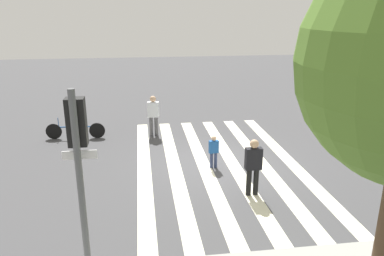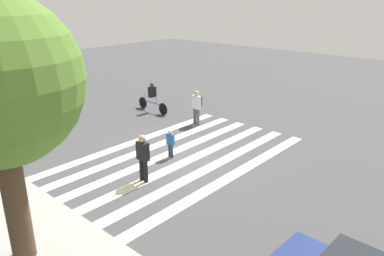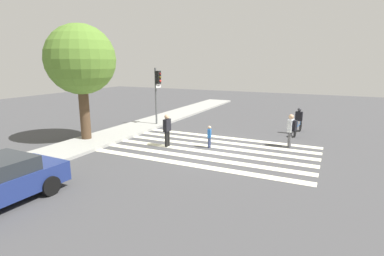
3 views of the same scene
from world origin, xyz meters
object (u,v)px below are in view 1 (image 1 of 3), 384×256
pedestrian_adult_blue_shirt (153,112)px  pedestrian_child_with_backpack (214,150)px  traffic_light (79,154)px  cyclist_mid_street (74,118)px  pedestrian_adult_tall_backpack (253,164)px

pedestrian_adult_blue_shirt → pedestrian_child_with_backpack: bearing=125.7°
pedestrian_child_with_backpack → pedestrian_adult_blue_shirt: size_ratio=0.67×
traffic_light → cyclist_mid_street: (1.61, -8.83, -1.86)m
pedestrian_adult_tall_backpack → cyclist_mid_street: 8.11m
pedestrian_child_with_backpack → cyclist_mid_street: cyclist_mid_street is taller
pedestrian_adult_blue_shirt → cyclist_mid_street: bearing=9.0°
pedestrian_adult_blue_shirt → cyclist_mid_street: 3.19m
pedestrian_child_with_backpack → traffic_light: bearing=45.3°
pedestrian_adult_tall_backpack → cyclist_mid_street: bearing=-44.8°
traffic_light → pedestrian_child_with_backpack: 6.51m
pedestrian_adult_tall_backpack → pedestrian_adult_blue_shirt: (2.57, -5.71, 0.05)m
pedestrian_adult_tall_backpack → pedestrian_adult_blue_shirt: bearing=-65.7°
traffic_light → pedestrian_child_with_backpack: size_ratio=3.43×
traffic_light → pedestrian_adult_tall_backpack: traffic_light is taller
traffic_light → cyclist_mid_street: bearing=-79.6°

